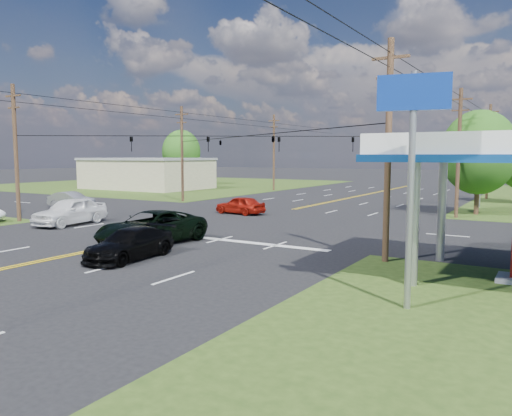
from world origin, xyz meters
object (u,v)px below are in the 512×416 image
Objects in this scene: retail_nw at (147,174)px; pole_left_far at (274,151)px; pole_sw at (16,151)px; polesign_se at (413,128)px; pole_right_far at (489,150)px; tree_right_a at (479,152)px; pickup_dkgreen at (152,227)px; pole_se at (388,149)px; sedan_silver at (71,200)px; tree_far_l at (181,152)px; suv_black at (130,244)px; pole_ne at (459,152)px; pickup_white at (70,211)px; pole_nw at (182,153)px.

pole_left_far is (17.00, 6.00, 3.17)m from retail_nw.
polesign_se is at bearing -12.51° from pole_sw.
tree_right_a is at bearing -86.42° from pole_right_far.
pole_sw is 1.53× the size of pickup_dkgreen.
pole_sw reaches higher than polesign_se.
sedan_silver is (-30.43, 8.00, -4.20)m from pole_se.
pole_left_far reaches higher than pickup_dkgreen.
retail_nw is at bearing -160.56° from pole_left_far.
tree_right_a is 26.52m from pickup_dkgreen.
tree_far_l is 1.24× the size of polesign_se.
pole_left_far is at bearing 90.00° from pole_sw.
retail_nw is at bearing 144.21° from pole_se.
pole_left_far is at bearing 19.44° from retail_nw.
suv_black is (16.00, -5.26, -4.23)m from pole_sw.
pole_ne reaches higher than pickup_dkgreen.
pole_se is 45.22m from pole_left_far.
pickup_dkgreen reaches higher than suv_black.
tree_far_l is 1.40× the size of pickup_dkgreen.
pole_ne is (43.00, -13.00, 2.92)m from retail_nw.
pole_sw is at bearing -142.13° from tree_right_a.
pole_right_far is at bearing 90.00° from pole_ne.
pickup_dkgreen is (-12.86, -22.85, -4.01)m from tree_right_a.
pole_left_far reaches higher than tree_far_l.
pole_right_far is at bearing 90.00° from pole_se.
pole_sw is 45.22m from pole_right_far.
tree_right_a reaches higher than pickup_white.
tree_far_l reaches higher than pickup_white.
pole_sw is at bearing -90.00° from pole_left_far.
pole_nw reaches higher than retail_nw.
pole_sw is 0.95× the size of pole_left_far.
retail_nw is 1.68× the size of pole_nw.
pole_sw is 17.37m from suv_black.
pickup_white is at bearing -120.86° from pole_right_far.
pole_se is (26.00, 0.00, 0.00)m from pole_sw.
pole_nw is 18.17m from pickup_white.
pole_right_far is at bearing 72.95° from suv_black.
pole_ne reaches higher than tree_right_a.
pole_ne is at bearing 90.00° from pole_se.
retail_nw reaches higher than pickup_white.
pole_left_far and pole_right_far have the same top height.
tree_far_l is at bearing 137.66° from pole_se.
pole_ne is at bearing 0.00° from pole_nw.
pole_sw is 31.62m from pole_ne.
pole_left_far is 2.11× the size of suv_black.
pole_right_far reaches higher than retail_nw.
pole_right_far reaches higher than pole_sw.
pole_nw is 1.09× the size of tree_far_l.
pole_right_far is at bearing 0.00° from pole_left_far.
pole_left_far reaches higher than pole_se.
tree_right_a is at bearing -12.80° from retail_nw.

